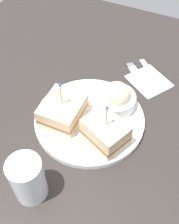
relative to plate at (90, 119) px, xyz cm
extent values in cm
cube|color=#2D2826|center=(0.00, 0.00, -1.69)|extent=(105.69, 105.69, 2.00)
cylinder|color=white|center=(0.00, 0.00, 0.00)|extent=(26.00, 26.00, 1.39)
cube|color=beige|center=(2.45, -5.66, 1.36)|extent=(10.20, 8.87, 1.34)
cube|color=#478438|center=(2.45, -5.66, 2.23)|extent=(10.20, 8.87, 0.40)
cube|color=red|center=(2.45, -5.66, 2.68)|extent=(10.20, 8.87, 0.50)
cube|color=#E0B784|center=(2.45, -5.66, 3.59)|extent=(10.20, 8.87, 1.32)
cube|color=beige|center=(2.45, -5.66, 4.92)|extent=(10.20, 8.87, 1.34)
cylinder|color=tan|center=(2.45, -5.66, 8.08)|extent=(0.30, 0.30, 6.33)
sphere|color=blue|center=(2.45, -5.66, 11.24)|extent=(0.70, 0.70, 0.70)
cube|color=beige|center=(4.19, 5.74, 1.44)|extent=(9.99, 11.10, 1.49)
cube|color=#478438|center=(4.19, 5.74, 2.39)|extent=(9.99, 11.10, 0.40)
cube|color=red|center=(4.19, 5.74, 2.84)|extent=(9.99, 11.10, 0.50)
cube|color=#E0B784|center=(4.19, 5.74, 3.97)|extent=(9.99, 11.10, 1.77)
cube|color=beige|center=(4.19, 5.74, 5.60)|extent=(9.99, 11.10, 1.49)
cylinder|color=tan|center=(4.19, 5.74, 8.56)|extent=(0.30, 0.30, 5.92)
sphere|color=blue|center=(4.19, 5.74, 11.52)|extent=(0.70, 0.70, 0.70)
cylinder|color=white|center=(-6.21, 4.08, 2.31)|extent=(9.48, 9.48, 3.23)
sphere|color=beige|center=(-6.21, 4.08, 4.11)|extent=(6.83, 6.83, 6.83)
cylinder|color=beige|center=(20.90, -2.78, 2.52)|extent=(5.72, 5.72, 6.44)
cylinder|color=white|center=(20.90, -2.78, 4.52)|extent=(6.50, 6.50, 10.43)
cube|color=white|center=(-19.32, 8.71, -0.62)|extent=(13.24, 13.55, 0.15)
cube|color=silver|center=(-17.77, 7.29, -0.52)|extent=(5.52, 5.34, 0.35)
cube|color=silver|center=(-21.62, 3.59, -0.52)|extent=(4.12, 4.08, 0.35)
cube|color=silver|center=(-23.73, 2.60, -0.52)|extent=(1.57, 1.52, 0.35)
cube|color=silver|center=(-23.38, 2.24, -0.52)|extent=(1.57, 1.52, 0.35)
cube|color=silver|center=(-23.03, 1.88, -0.52)|extent=(1.57, 1.52, 0.35)
cube|color=silver|center=(-22.69, 1.52, -0.52)|extent=(1.57, 1.52, 0.35)
cube|color=silver|center=(-20.88, 10.13, -0.52)|extent=(5.11, 5.15, 0.35)
cube|color=silver|center=(-24.49, 6.49, -0.52)|extent=(5.99, 6.03, 0.24)
camera|label=1|loc=(37.20, 17.64, 52.55)|focal=44.92mm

